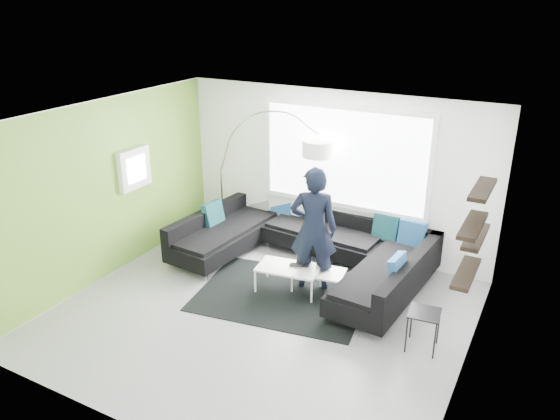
{
  "coord_description": "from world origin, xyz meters",
  "views": [
    {
      "loc": [
        3.38,
        -5.7,
        4.27
      ],
      "look_at": [
        -0.17,
        0.9,
        1.25
      ],
      "focal_mm": 35.0,
      "sensor_mm": 36.0,
      "label": 1
    }
  ],
  "objects_px": {
    "coffee_table": "(304,279)",
    "person": "(314,229)",
    "sectional_sofa": "(301,250)",
    "side_table": "(423,330)",
    "arc_lamp": "(221,170)",
    "laptop": "(299,267)"
  },
  "relations": [
    {
      "from": "arc_lamp",
      "to": "side_table",
      "type": "bearing_deg",
      "value": -17.03
    },
    {
      "from": "sectional_sofa",
      "to": "coffee_table",
      "type": "bearing_deg",
      "value": -55.19
    },
    {
      "from": "arc_lamp",
      "to": "coffee_table",
      "type": "bearing_deg",
      "value": -22.29
    },
    {
      "from": "sectional_sofa",
      "to": "arc_lamp",
      "type": "bearing_deg",
      "value": 164.89
    },
    {
      "from": "sectional_sofa",
      "to": "coffee_table",
      "type": "height_order",
      "value": "sectional_sofa"
    },
    {
      "from": "coffee_table",
      "to": "person",
      "type": "bearing_deg",
      "value": 61.66
    },
    {
      "from": "arc_lamp",
      "to": "laptop",
      "type": "relative_size",
      "value": 7.13
    },
    {
      "from": "arc_lamp",
      "to": "sectional_sofa",
      "type": "bearing_deg",
      "value": -13.37
    },
    {
      "from": "coffee_table",
      "to": "side_table",
      "type": "distance_m",
      "value": 2.06
    },
    {
      "from": "sectional_sofa",
      "to": "coffee_table",
      "type": "distance_m",
      "value": 0.66
    },
    {
      "from": "side_table",
      "to": "person",
      "type": "xyz_separation_m",
      "value": [
        -1.91,
        0.77,
        0.7
      ]
    },
    {
      "from": "sectional_sofa",
      "to": "side_table",
      "type": "bearing_deg",
      "value": -21.8
    },
    {
      "from": "sectional_sofa",
      "to": "arc_lamp",
      "type": "distance_m",
      "value": 2.3
    },
    {
      "from": "side_table",
      "to": "laptop",
      "type": "xyz_separation_m",
      "value": [
        -2.03,
        0.55,
        0.14
      ]
    },
    {
      "from": "sectional_sofa",
      "to": "laptop",
      "type": "xyz_separation_m",
      "value": [
        0.26,
        -0.59,
        0.04
      ]
    },
    {
      "from": "person",
      "to": "laptop",
      "type": "relative_size",
      "value": 5.64
    },
    {
      "from": "side_table",
      "to": "coffee_table",
      "type": "bearing_deg",
      "value": 163.34
    },
    {
      "from": "arc_lamp",
      "to": "side_table",
      "type": "relative_size",
      "value": 4.62
    },
    {
      "from": "arc_lamp",
      "to": "side_table",
      "type": "height_order",
      "value": "arc_lamp"
    },
    {
      "from": "coffee_table",
      "to": "laptop",
      "type": "distance_m",
      "value": 0.22
    },
    {
      "from": "side_table",
      "to": "laptop",
      "type": "relative_size",
      "value": 1.54
    },
    {
      "from": "sectional_sofa",
      "to": "side_table",
      "type": "distance_m",
      "value": 2.56
    }
  ]
}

